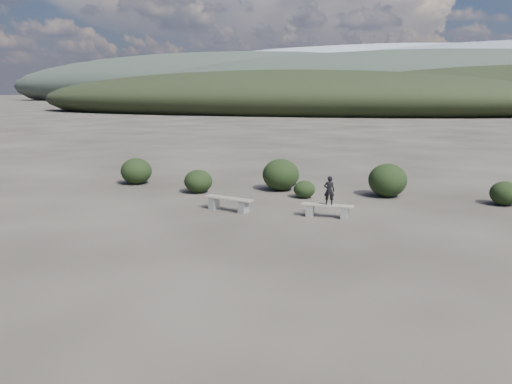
% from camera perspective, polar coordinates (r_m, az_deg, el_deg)
% --- Properties ---
extents(ground, '(1200.00, 1200.00, 0.00)m').
position_cam_1_polar(ground, '(13.03, -5.49, -7.60)').
color(ground, '#2B2721').
rests_on(ground, ground).
extents(bench_left, '(1.97, 0.80, 0.48)m').
position_cam_1_polar(bench_left, '(18.04, -3.18, -1.25)').
color(bench_left, slate).
rests_on(bench_left, ground).
extents(bench_right, '(1.80, 0.43, 0.45)m').
position_cam_1_polar(bench_right, '(17.24, 8.15, -2.01)').
color(bench_right, slate).
rests_on(bench_right, ground).
extents(seated_person, '(0.41, 0.32, 0.99)m').
position_cam_1_polar(seated_person, '(17.09, 8.37, 0.18)').
color(seated_person, black).
rests_on(seated_person, bench_right).
extents(shrub_a, '(1.20, 1.20, 0.99)m').
position_cam_1_polar(shrub_a, '(21.37, -6.61, 1.23)').
color(shrub_a, black).
rests_on(shrub_a, ground).
extents(shrub_b, '(1.60, 1.60, 1.37)m').
position_cam_1_polar(shrub_b, '(21.76, 2.85, 1.99)').
color(shrub_b, black).
rests_on(shrub_b, ground).
extents(shrub_c, '(0.88, 0.88, 0.70)m').
position_cam_1_polar(shrub_c, '(20.32, 5.55, 0.32)').
color(shrub_c, black).
rests_on(shrub_c, ground).
extents(shrub_d, '(1.56, 1.56, 1.36)m').
position_cam_1_polar(shrub_d, '(21.09, 14.81, 1.31)').
color(shrub_d, black).
rests_on(shrub_d, ground).
extents(shrub_e, '(1.09, 1.09, 0.91)m').
position_cam_1_polar(shrub_e, '(21.12, 26.56, -0.13)').
color(shrub_e, black).
rests_on(shrub_e, ground).
extents(shrub_f, '(1.43, 1.43, 1.21)m').
position_cam_1_polar(shrub_f, '(23.92, -13.52, 2.34)').
color(shrub_f, black).
rests_on(shrub_f, ground).
extents(mountain_ridges, '(500.00, 400.00, 56.00)m').
position_cam_1_polar(mountain_ridges, '(350.61, 16.54, 11.97)').
color(mountain_ridges, black).
rests_on(mountain_ridges, ground).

